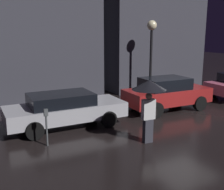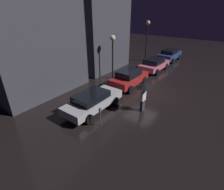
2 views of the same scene
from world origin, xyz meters
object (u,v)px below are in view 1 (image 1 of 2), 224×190
at_px(parked_car_red, 167,93).
at_px(street_lamp_near, 151,39).
at_px(pedestrian_with_umbrella, 149,93).
at_px(parking_meter, 46,123).
at_px(parked_car_silver, 65,109).

height_order(parked_car_red, street_lamp_near, street_lamp_near).
bearing_deg(pedestrian_with_umbrella, parking_meter, 162.88).
bearing_deg(parked_car_silver, street_lamp_near, 23.71).
distance_m(parked_car_silver, street_lamp_near, 6.61).
relative_size(parked_car_silver, street_lamp_near, 1.09).
height_order(parked_car_silver, parking_meter, parked_car_silver).
distance_m(parking_meter, street_lamp_near, 8.20).
xyz_separation_m(parked_car_red, street_lamp_near, (0.74, 2.34, 2.37)).
height_order(parking_meter, street_lamp_near, street_lamp_near).
height_order(pedestrian_with_umbrella, street_lamp_near, street_lamp_near).
height_order(parked_car_silver, pedestrian_with_umbrella, pedestrian_with_umbrella).
relative_size(pedestrian_with_umbrella, parking_meter, 1.70).
bearing_deg(parked_car_silver, parking_meter, -124.83).
distance_m(parked_car_red, parking_meter, 6.24).
relative_size(parked_car_red, street_lamp_near, 0.98).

